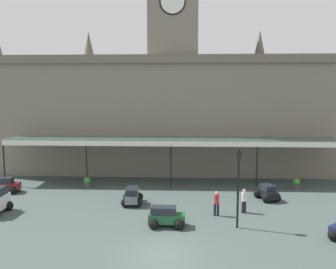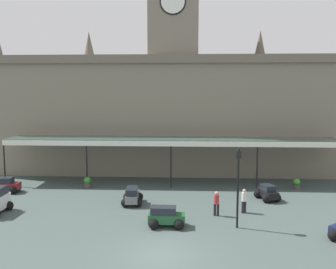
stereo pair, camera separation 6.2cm
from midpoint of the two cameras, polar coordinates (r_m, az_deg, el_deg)
name	(u,v)px [view 1 (the left image)]	position (r m, az deg, el deg)	size (l,w,h in m)	color
ground_plane	(161,254)	(19.81, -1.15, -18.09)	(140.00, 140.00, 0.00)	#3F4D4A
station_building	(173,107)	(37.72, 0.77, 4.30)	(38.30, 5.90, 20.60)	slate
entrance_canopy	(171,140)	(32.81, 0.48, -0.87)	(29.69, 3.26, 4.13)	#38564C
car_grey_estate	(132,197)	(27.69, -5.64, -9.57)	(1.63, 2.30, 1.27)	slate
car_black_sedan	(267,193)	(29.62, 15.07, -8.82)	(1.88, 2.22, 1.19)	black
car_green_estate	(166,218)	(23.19, -0.36, -12.81)	(2.26, 1.56, 1.27)	#1E512D
car_maroon_estate	(5,186)	(33.40, -24.02, -7.30)	(2.30, 1.63, 1.27)	maroon
pedestrian_crossing_forecourt	(244,200)	(26.11, 11.65, -9.90)	(0.34, 0.34, 1.67)	black
pedestrian_near_entrance	(217,202)	(25.21, 7.47, -10.42)	(0.37, 0.34, 1.67)	black
victorian_lamppost	(238,179)	(22.70, 10.77, -6.79)	(0.30, 0.30, 4.92)	black
planter_near_kerb	(87,182)	(32.79, -12.48, -7.26)	(0.60, 0.60, 0.96)	#47423D
planter_by_canopy	(296,184)	(33.39, 19.26, -7.23)	(0.60, 0.60, 0.96)	#47423D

